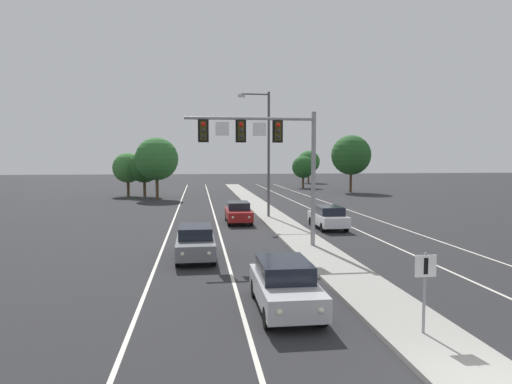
{
  "coord_description": "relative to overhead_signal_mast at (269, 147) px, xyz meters",
  "views": [
    {
      "loc": [
        -6.05,
        -8.08,
        4.88
      ],
      "look_at": [
        -3.2,
        13.97,
        3.2
      ],
      "focal_mm": 31.52,
      "sensor_mm": 36.0,
      "label": 1
    }
  ],
  "objects": [
    {
      "name": "median_island",
      "position": [
        2.31,
        2.49,
        -5.41
      ],
      "size": [
        2.4,
        110.0,
        0.15
      ],
      "primitive_type": "cube",
      "color": "#9E9B93",
      "rests_on": "ground"
    },
    {
      "name": "lane_stripe_oncoming_center",
      "position": [
        -2.39,
        9.49,
        -5.48
      ],
      "size": [
        0.14,
        100.0,
        0.01
      ],
      "primitive_type": "cube",
      "color": "silver",
      "rests_on": "ground"
    },
    {
      "name": "lane_stripe_receding_center",
      "position": [
        7.01,
        9.49,
        -5.48
      ],
      "size": [
        0.14,
        100.0,
        0.01
      ],
      "primitive_type": "cube",
      "color": "silver",
      "rests_on": "ground"
    },
    {
      "name": "edge_stripe_left",
      "position": [
        -5.69,
        9.49,
        -5.48
      ],
      "size": [
        0.14,
        100.0,
        0.01
      ],
      "primitive_type": "cube",
      "color": "silver",
      "rests_on": "ground"
    },
    {
      "name": "edge_stripe_right",
      "position": [
        10.31,
        9.49,
        -5.48
      ],
      "size": [
        0.14,
        100.0,
        0.01
      ],
      "primitive_type": "cube",
      "color": "silver",
      "rests_on": "ground"
    },
    {
      "name": "overhead_signal_mast",
      "position": [
        0.0,
        0.0,
        0.0
      ],
      "size": [
        6.98,
        0.44,
        7.2
      ],
      "color": "gray",
      "rests_on": "median_island"
    },
    {
      "name": "median_sign_post",
      "position": [
        2.29,
        -12.42,
        -3.9
      ],
      "size": [
        0.6,
        0.1,
        2.2
      ],
      "color": "gray",
      "rests_on": "median_island"
    },
    {
      "name": "street_lamp_median",
      "position": [
        1.71,
        12.26,
        0.31
      ],
      "size": [
        2.58,
        0.28,
        10.0
      ],
      "color": "#4C4C51",
      "rests_on": "median_island"
    },
    {
      "name": "car_oncoming_silver",
      "position": [
        -1.0,
        -9.66,
        -4.67
      ],
      "size": [
        1.83,
        4.47,
        1.58
      ],
      "color": "#B7B7BC",
      "rests_on": "ground"
    },
    {
      "name": "car_oncoming_grey",
      "position": [
        -3.9,
        -1.86,
        -4.67
      ],
      "size": [
        1.87,
        4.49,
        1.58
      ],
      "color": "slate",
      "rests_on": "ground"
    },
    {
      "name": "car_oncoming_red",
      "position": [
        -0.75,
        9.88,
        -4.67
      ],
      "size": [
        1.83,
        4.48,
        1.58
      ],
      "color": "maroon",
      "rests_on": "ground"
    },
    {
      "name": "car_receding_white",
      "position": [
        5.17,
        6.33,
        -4.67
      ],
      "size": [
        1.83,
        4.47,
        1.58
      ],
      "color": "silver",
      "rests_on": "ground"
    },
    {
      "name": "tree_far_left_a",
      "position": [
        -12.67,
        35.66,
        -1.86
      ],
      "size": [
        3.84,
        3.84,
        5.56
      ],
      "color": "#4C3823",
      "rests_on": "ground"
    },
    {
      "name": "tree_far_right_a",
      "position": [
        17.81,
        37.91,
        -0.19
      ],
      "size": [
        5.61,
        5.61,
        8.11
      ],
      "color": "#4C3823",
      "rests_on": "ground"
    },
    {
      "name": "tree_far_right_b",
      "position": [
        13.29,
        48.11,
        -2.07
      ],
      "size": [
        3.62,
        3.62,
        5.24
      ],
      "color": "#4C3823",
      "rests_on": "ground"
    },
    {
      "name": "tree_far_right_c",
      "position": [
        17.84,
        62.66,
        -1.33
      ],
      "size": [
        4.4,
        4.4,
        6.36
      ],
      "color": "#4C3823",
      "rests_on": "ground"
    },
    {
      "name": "tree_far_left_b",
      "position": [
        -10.47,
        34.52,
        -1.75
      ],
      "size": [
        3.96,
        3.96,
        5.73
      ],
      "color": "#4C3823",
      "rests_on": "ground"
    },
    {
      "name": "tree_far_left_c",
      "position": [
        -8.56,
        30.55,
        -0.71
      ],
      "size": [
        5.06,
        5.06,
        7.32
      ],
      "color": "#4C3823",
      "rests_on": "ground"
    }
  ]
}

